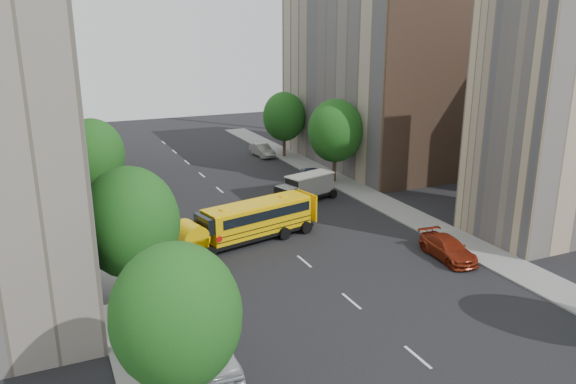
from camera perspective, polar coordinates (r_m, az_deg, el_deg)
ground at (r=38.32m, az=0.35°, el=-5.97°), size 120.00×120.00×0.00m
sidewalk_left at (r=40.07m, az=-17.98°, el=-5.70°), size 3.00×80.00×0.12m
sidewalk_right at (r=47.80m, az=10.44°, el=-1.52°), size 3.00×80.00×0.12m
lane_markings at (r=47.03m, az=-4.74°, el=-1.67°), size 0.15×64.00×0.01m
building_right_near at (r=43.33m, az=25.45°, el=6.77°), size 10.00×7.00×17.00m
building_right_far at (r=61.86m, az=7.96°, el=11.16°), size 10.00×22.00×18.00m
building_right_sidewall at (r=52.92m, az=14.37°, el=9.91°), size 10.10×0.30×18.00m
street_tree_0 at (r=21.10m, az=-11.28°, el=-12.27°), size 4.80×4.80×7.41m
street_tree_1 at (r=30.04m, az=-15.76°, el=-3.01°), size 5.12×5.12×7.90m
street_tree_2 at (r=47.35m, az=-19.22°, el=3.63°), size 4.99×4.99×7.71m
street_tree_4 at (r=53.73m, az=4.83°, el=6.22°), size 5.25×5.25×8.10m
street_tree_5 at (r=64.39m, az=-0.40°, el=7.67°), size 4.86×4.86×7.51m
school_bus at (r=39.41m, az=-4.09°, el=-2.91°), size 10.22×4.44×2.81m
safari_truck at (r=48.62m, az=1.84°, el=0.50°), size 5.72×3.32×2.32m
parked_car_0 at (r=25.89m, az=-7.39°, el=-16.19°), size 2.03×4.49×1.50m
parked_car_1 at (r=42.56m, az=-15.98°, el=-3.17°), size 1.84×4.81×1.57m
parked_car_2 at (r=59.84m, az=-17.90°, el=2.30°), size 2.63×5.47×1.50m
parked_car_3 at (r=38.33m, az=15.93°, el=-5.52°), size 2.34×4.95×1.40m
parked_car_4 at (r=54.49m, az=2.76°, el=1.67°), size 1.70×4.05×1.37m
parked_car_5 at (r=65.53m, az=-2.64°, el=4.27°), size 1.79×4.45×1.44m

